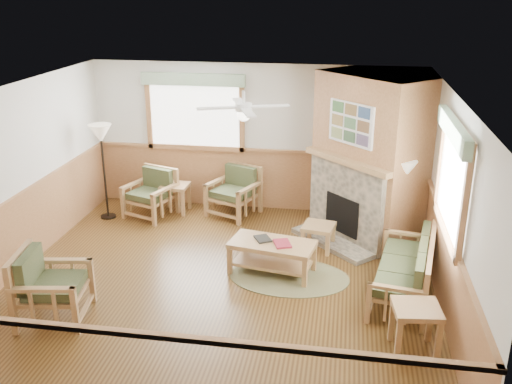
% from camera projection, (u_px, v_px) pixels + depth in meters
% --- Properties ---
extents(floor, '(6.00, 6.00, 0.01)m').
position_uv_depth(floor, '(220.00, 283.00, 8.11)').
color(floor, '#513516').
rests_on(floor, ground).
extents(ceiling, '(6.00, 6.00, 0.01)m').
position_uv_depth(ceiling, '(216.00, 94.00, 7.18)').
color(ceiling, white).
rests_on(ceiling, floor).
extents(wall_back, '(6.00, 0.02, 2.70)m').
position_uv_depth(wall_back, '(255.00, 138.00, 10.43)').
color(wall_back, silver).
rests_on(wall_back, floor).
extents(wall_front, '(6.00, 0.02, 2.70)m').
position_uv_depth(wall_front, '(140.00, 314.00, 4.87)').
color(wall_front, silver).
rests_on(wall_front, floor).
extents(wall_left, '(0.02, 6.00, 2.70)m').
position_uv_depth(wall_left, '(12.00, 182.00, 8.10)').
color(wall_left, silver).
rests_on(wall_left, floor).
extents(wall_right, '(0.02, 6.00, 2.70)m').
position_uv_depth(wall_right, '(450.00, 207.00, 7.19)').
color(wall_right, silver).
rests_on(wall_right, floor).
extents(wainscot, '(6.00, 6.00, 1.10)m').
position_uv_depth(wainscot, '(220.00, 248.00, 7.92)').
color(wainscot, '#9F6B41').
rests_on(wainscot, floor).
extents(fireplace, '(3.11, 3.11, 2.70)m').
position_uv_depth(fireplace, '(370.00, 158.00, 9.24)').
color(fireplace, '#9F6B41').
rests_on(fireplace, floor).
extents(window_back, '(1.90, 0.16, 1.50)m').
position_uv_depth(window_back, '(193.00, 72.00, 10.15)').
color(window_back, white).
rests_on(window_back, wall_back).
extents(window_right, '(0.16, 1.90, 1.50)m').
position_uv_depth(window_right, '(461.00, 119.00, 6.61)').
color(window_right, white).
rests_on(window_right, wall_right).
extents(ceiling_fan, '(1.59, 1.59, 0.36)m').
position_uv_depth(ceiling_fan, '(244.00, 93.00, 7.43)').
color(ceiling_fan, white).
rests_on(ceiling_fan, ceiling).
extents(sofa, '(1.86, 1.02, 0.81)m').
position_uv_depth(sofa, '(403.00, 268.00, 7.67)').
color(sofa, '#A67C4D').
rests_on(sofa, floor).
extents(armchair_back_left, '(0.97, 0.97, 0.85)m').
position_uv_depth(armchair_back_left, '(150.00, 194.00, 10.32)').
color(armchair_back_left, '#A67C4D').
rests_on(armchair_back_left, floor).
extents(armchair_back_right, '(1.03, 1.03, 0.88)m').
position_uv_depth(armchair_back_right, '(233.00, 192.00, 10.37)').
color(armchair_back_right, '#A67C4D').
rests_on(armchair_back_right, floor).
extents(armchair_left, '(0.94, 0.94, 0.91)m').
position_uv_depth(armchair_left, '(53.00, 285.00, 7.13)').
color(armchair_left, '#A67C4D').
rests_on(armchair_left, floor).
extents(coffee_table, '(1.31, 0.82, 0.49)m').
position_uv_depth(coffee_table, '(272.00, 257.00, 8.33)').
color(coffee_table, '#A67C4D').
rests_on(coffee_table, floor).
extents(end_table_chairs, '(0.50, 0.48, 0.54)m').
position_uv_depth(end_table_chairs, '(176.00, 198.00, 10.54)').
color(end_table_chairs, '#A67C4D').
rests_on(end_table_chairs, floor).
extents(end_table_sofa, '(0.57, 0.56, 0.59)m').
position_uv_depth(end_table_sofa, '(415.00, 329.00, 6.52)').
color(end_table_sofa, '#A67C4D').
rests_on(end_table_sofa, floor).
extents(footstool, '(0.56, 0.56, 0.42)m').
position_uv_depth(footstool, '(318.00, 237.00, 9.09)').
color(footstool, '#A67C4D').
rests_on(footstool, floor).
extents(braided_rug, '(2.29, 2.29, 0.01)m').
position_uv_depth(braided_rug, '(289.00, 277.00, 8.27)').
color(braided_rug, brown).
rests_on(braided_rug, floor).
extents(floor_lamp_left, '(0.47, 0.47, 1.74)m').
position_uv_depth(floor_lamp_left, '(104.00, 172.00, 10.10)').
color(floor_lamp_left, black).
rests_on(floor_lamp_left, floor).
extents(floor_lamp_right, '(0.46, 0.46, 1.54)m').
position_uv_depth(floor_lamp_right, '(401.00, 208.00, 8.72)').
color(floor_lamp_right, black).
rests_on(floor_lamp_right, floor).
extents(book_red, '(0.31, 0.36, 0.03)m').
position_uv_depth(book_red, '(282.00, 243.00, 8.16)').
color(book_red, maroon).
rests_on(book_red, coffee_table).
extents(book_dark, '(0.30, 0.33, 0.02)m').
position_uv_depth(book_dark, '(263.00, 238.00, 8.32)').
color(book_dark, black).
rests_on(book_dark, coffee_table).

